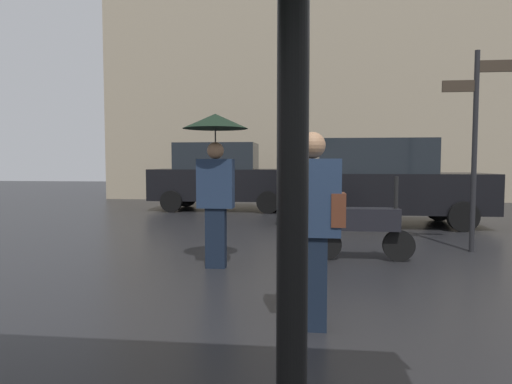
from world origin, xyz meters
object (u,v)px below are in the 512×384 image
parked_scooter (359,222)px  parked_car_left (380,182)px  parked_car_right (222,177)px  street_signpost (475,131)px  pedestrian_with_umbrella (215,155)px  pedestrian_with_bag (313,219)px

parked_scooter → parked_car_left: size_ratio=0.33×
parked_car_left → parked_car_right: parked_car_right is taller
parked_scooter → street_signpost: bearing=3.6°
parked_car_left → street_signpost: street_signpost is taller
pedestrian_with_umbrella → parked_scooter: pedestrian_with_umbrella is taller
parked_scooter → parked_car_right: parked_car_right is taller
pedestrian_with_umbrella → parked_scooter: 2.32m
pedestrian_with_umbrella → parked_car_right: size_ratio=0.49×
pedestrian_with_bag → parked_car_right: parked_car_right is taller
parked_scooter → parked_car_right: size_ratio=0.35×
parked_car_left → parked_car_right: size_ratio=1.06×
parked_car_right → street_signpost: bearing=117.7°
pedestrian_with_bag → parked_car_left: 6.98m
pedestrian_with_bag → parked_scooter: pedestrian_with_bag is taller
parked_scooter → parked_car_left: 4.06m
parked_scooter → street_signpost: (1.88, 0.86, 1.37)m
parked_car_right → parked_scooter: bearing=102.5°
pedestrian_with_umbrella → street_signpost: street_signpost is taller
pedestrian_with_umbrella → parked_car_left: (2.90, 4.62, -0.55)m
parked_car_left → street_signpost: size_ratio=1.43×
pedestrian_with_bag → pedestrian_with_umbrella: bearing=-83.2°
pedestrian_with_umbrella → street_signpost: (3.87, 1.54, 0.39)m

